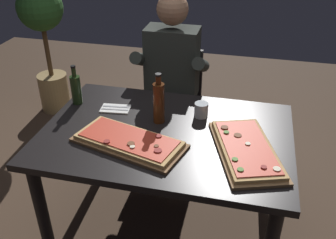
{
  "coord_description": "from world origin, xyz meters",
  "views": [
    {
      "loc": [
        0.42,
        -1.73,
        1.88
      ],
      "look_at": [
        0.0,
        0.05,
        0.79
      ],
      "focal_mm": 40.08,
      "sensor_mm": 36.0,
      "label": 1
    }
  ],
  "objects_px": {
    "oil_bottle_amber": "(76,89)",
    "diner_chair": "(174,100)",
    "pizza_rectangular_front": "(129,141)",
    "seated_diner": "(171,76)",
    "tumbler_near_camera": "(201,111)",
    "pizza_rectangular_left": "(246,149)",
    "dining_table": "(166,145)",
    "potted_plant_corner": "(45,36)",
    "wine_bottle_dark": "(159,102)"
  },
  "relations": [
    {
      "from": "oil_bottle_amber",
      "to": "potted_plant_corner",
      "type": "relative_size",
      "value": 0.21
    },
    {
      "from": "oil_bottle_amber",
      "to": "diner_chair",
      "type": "distance_m",
      "value": 0.89
    },
    {
      "from": "oil_bottle_amber",
      "to": "seated_diner",
      "type": "height_order",
      "value": "seated_diner"
    },
    {
      "from": "dining_table",
      "to": "seated_diner",
      "type": "relative_size",
      "value": 1.05
    },
    {
      "from": "diner_chair",
      "to": "potted_plant_corner",
      "type": "distance_m",
      "value": 1.43
    },
    {
      "from": "pizza_rectangular_front",
      "to": "pizza_rectangular_left",
      "type": "bearing_deg",
      "value": 6.58
    },
    {
      "from": "wine_bottle_dark",
      "to": "potted_plant_corner",
      "type": "distance_m",
      "value": 1.85
    },
    {
      "from": "wine_bottle_dark",
      "to": "oil_bottle_amber",
      "type": "bearing_deg",
      "value": 169.68
    },
    {
      "from": "pizza_rectangular_front",
      "to": "diner_chair",
      "type": "distance_m",
      "value": 1.06
    },
    {
      "from": "diner_chair",
      "to": "wine_bottle_dark",
      "type": "bearing_deg",
      "value": -84.28
    },
    {
      "from": "diner_chair",
      "to": "seated_diner",
      "type": "bearing_deg",
      "value": -90.0
    },
    {
      "from": "pizza_rectangular_front",
      "to": "wine_bottle_dark",
      "type": "height_order",
      "value": "wine_bottle_dark"
    },
    {
      "from": "wine_bottle_dark",
      "to": "diner_chair",
      "type": "bearing_deg",
      "value": 95.72
    },
    {
      "from": "oil_bottle_amber",
      "to": "tumbler_near_camera",
      "type": "height_order",
      "value": "oil_bottle_amber"
    },
    {
      "from": "pizza_rectangular_left",
      "to": "oil_bottle_amber",
      "type": "distance_m",
      "value": 1.13
    },
    {
      "from": "diner_chair",
      "to": "seated_diner",
      "type": "relative_size",
      "value": 0.65
    },
    {
      "from": "wine_bottle_dark",
      "to": "dining_table",
      "type": "bearing_deg",
      "value": -56.07
    },
    {
      "from": "tumbler_near_camera",
      "to": "seated_diner",
      "type": "bearing_deg",
      "value": 120.53
    },
    {
      "from": "tumbler_near_camera",
      "to": "potted_plant_corner",
      "type": "height_order",
      "value": "potted_plant_corner"
    },
    {
      "from": "oil_bottle_amber",
      "to": "diner_chair",
      "type": "relative_size",
      "value": 0.29
    },
    {
      "from": "seated_diner",
      "to": "pizza_rectangular_left",
      "type": "bearing_deg",
      "value": -54.57
    },
    {
      "from": "dining_table",
      "to": "potted_plant_corner",
      "type": "height_order",
      "value": "potted_plant_corner"
    },
    {
      "from": "wine_bottle_dark",
      "to": "potted_plant_corner",
      "type": "relative_size",
      "value": 0.25
    },
    {
      "from": "tumbler_near_camera",
      "to": "diner_chair",
      "type": "xyz_separation_m",
      "value": [
        -0.31,
        0.64,
        -0.29
      ]
    },
    {
      "from": "wine_bottle_dark",
      "to": "oil_bottle_amber",
      "type": "distance_m",
      "value": 0.58
    },
    {
      "from": "seated_diner",
      "to": "potted_plant_corner",
      "type": "relative_size",
      "value": 1.08
    },
    {
      "from": "pizza_rectangular_left",
      "to": "diner_chair",
      "type": "bearing_deg",
      "value": 121.88
    },
    {
      "from": "oil_bottle_amber",
      "to": "seated_diner",
      "type": "distance_m",
      "value": 0.73
    },
    {
      "from": "seated_diner",
      "to": "tumbler_near_camera",
      "type": "bearing_deg",
      "value": -59.47
    },
    {
      "from": "wine_bottle_dark",
      "to": "potted_plant_corner",
      "type": "height_order",
      "value": "potted_plant_corner"
    },
    {
      "from": "dining_table",
      "to": "pizza_rectangular_front",
      "type": "distance_m",
      "value": 0.26
    },
    {
      "from": "potted_plant_corner",
      "to": "diner_chair",
      "type": "bearing_deg",
      "value": -18.32
    },
    {
      "from": "dining_table",
      "to": "diner_chair",
      "type": "bearing_deg",
      "value": 99.43
    },
    {
      "from": "pizza_rectangular_front",
      "to": "pizza_rectangular_left",
      "type": "relative_size",
      "value": 1.03
    },
    {
      "from": "dining_table",
      "to": "wine_bottle_dark",
      "type": "xyz_separation_m",
      "value": [
        -0.07,
        0.1,
        0.23
      ]
    },
    {
      "from": "pizza_rectangular_left",
      "to": "seated_diner",
      "type": "distance_m",
      "value": 1.02
    },
    {
      "from": "dining_table",
      "to": "pizza_rectangular_front",
      "type": "relative_size",
      "value": 2.15
    },
    {
      "from": "pizza_rectangular_front",
      "to": "seated_diner",
      "type": "bearing_deg",
      "value": 88.73
    },
    {
      "from": "pizza_rectangular_front",
      "to": "oil_bottle_amber",
      "type": "bearing_deg",
      "value": 141.8
    },
    {
      "from": "dining_table",
      "to": "pizza_rectangular_left",
      "type": "distance_m",
      "value": 0.48
    },
    {
      "from": "pizza_rectangular_left",
      "to": "oil_bottle_amber",
      "type": "relative_size",
      "value": 2.47
    },
    {
      "from": "oil_bottle_amber",
      "to": "diner_chair",
      "type": "bearing_deg",
      "value": 53.19
    },
    {
      "from": "pizza_rectangular_front",
      "to": "potted_plant_corner",
      "type": "relative_size",
      "value": 0.53
    },
    {
      "from": "pizza_rectangular_front",
      "to": "potted_plant_corner",
      "type": "bearing_deg",
      "value": 131.86
    },
    {
      "from": "pizza_rectangular_front",
      "to": "seated_diner",
      "type": "distance_m",
      "value": 0.9
    },
    {
      "from": "diner_chair",
      "to": "seated_diner",
      "type": "height_order",
      "value": "seated_diner"
    },
    {
      "from": "tumbler_near_camera",
      "to": "dining_table",
      "type": "bearing_deg",
      "value": -127.45
    },
    {
      "from": "pizza_rectangular_front",
      "to": "tumbler_near_camera",
      "type": "xyz_separation_m",
      "value": [
        0.33,
        0.38,
        0.02
      ]
    },
    {
      "from": "tumbler_near_camera",
      "to": "seated_diner",
      "type": "relative_size",
      "value": 0.07
    },
    {
      "from": "tumbler_near_camera",
      "to": "potted_plant_corner",
      "type": "xyz_separation_m",
      "value": [
        -1.64,
        1.08,
        -0.01
      ]
    }
  ]
}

